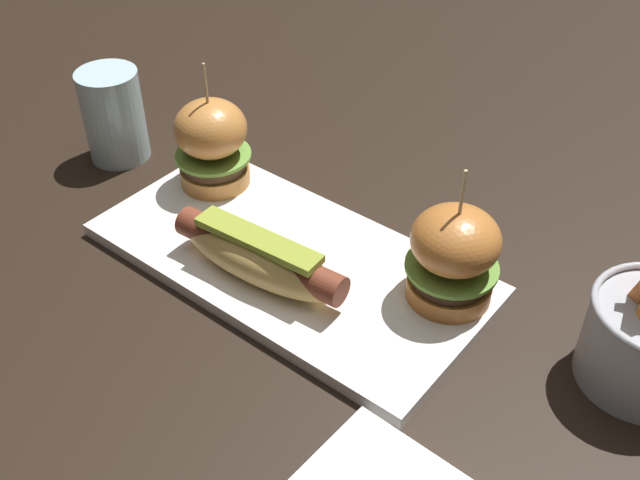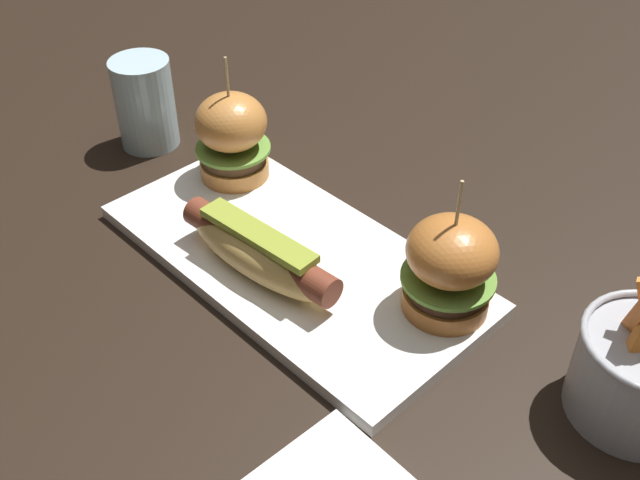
% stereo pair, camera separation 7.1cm
% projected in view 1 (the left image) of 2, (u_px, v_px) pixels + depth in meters
% --- Properties ---
extents(ground_plane, '(3.00, 3.00, 0.00)m').
position_uv_depth(ground_plane, '(289.00, 265.00, 0.77)').
color(ground_plane, black).
extents(platter_main, '(0.41, 0.20, 0.01)m').
position_uv_depth(platter_main, '(289.00, 260.00, 0.76)').
color(platter_main, white).
rests_on(platter_main, ground).
extents(hot_dog, '(0.19, 0.06, 0.05)m').
position_uv_depth(hot_dog, '(257.00, 256.00, 0.72)').
color(hot_dog, '#DCB15E').
rests_on(hot_dog, platter_main).
extents(slider_left, '(0.08, 0.08, 0.15)m').
position_uv_depth(slider_left, '(212.00, 143.00, 0.82)').
color(slider_left, '#C8803C').
rests_on(slider_left, platter_main).
extents(slider_right, '(0.09, 0.09, 0.14)m').
position_uv_depth(slider_right, '(453.00, 255.00, 0.68)').
color(slider_right, '#BC6F31').
rests_on(slider_right, platter_main).
extents(water_glass, '(0.07, 0.07, 0.11)m').
position_uv_depth(water_glass, '(114.00, 115.00, 0.89)').
color(water_glass, silver).
rests_on(water_glass, ground).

